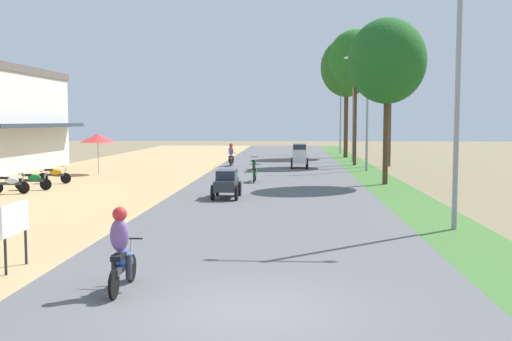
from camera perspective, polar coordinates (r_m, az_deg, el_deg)
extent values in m
plane|color=#7A6B4C|center=(10.81, -1.14, -13.48)|extent=(180.00, 180.00, 0.00)
cube|color=#565659|center=(10.80, -1.14, -13.28)|extent=(9.00, 140.00, 0.08)
cube|color=#2D3847|center=(42.17, -19.67, 4.02)|extent=(1.20, 13.24, 0.25)
cylinder|color=black|center=(29.49, -21.05, -1.52)|extent=(0.56, 0.06, 0.56)
cube|color=#333338|center=(29.73, -22.15, -1.15)|extent=(1.12, 0.12, 0.12)
ellipsoid|color=silver|center=(29.69, -22.02, -0.89)|extent=(0.64, 0.28, 0.32)
cube|color=black|center=(29.83, -22.65, -0.65)|extent=(0.44, 0.20, 0.10)
cylinder|color=#A5A8AD|center=(29.49, -21.17, -0.99)|extent=(0.26, 0.05, 0.68)
cylinder|color=black|center=(29.48, -21.30, -0.28)|extent=(0.04, 0.54, 0.04)
cylinder|color=black|center=(30.67, -19.20, -1.24)|extent=(0.56, 0.06, 0.56)
cylinder|color=black|center=(31.17, -21.31, -1.20)|extent=(0.56, 0.06, 0.56)
cube|color=#333338|center=(30.90, -20.27, -0.89)|extent=(1.12, 0.12, 0.12)
ellipsoid|color=#14722D|center=(30.86, -20.14, -0.63)|extent=(0.64, 0.28, 0.32)
cube|color=black|center=(30.99, -20.76, -0.40)|extent=(0.44, 0.20, 0.10)
cylinder|color=#A5A8AD|center=(30.67, -19.32, -0.73)|extent=(0.26, 0.05, 0.68)
cylinder|color=black|center=(30.66, -19.44, -0.04)|extent=(0.04, 0.54, 0.04)
cylinder|color=black|center=(33.57, -17.48, -0.70)|extent=(0.56, 0.06, 0.56)
cylinder|color=black|center=(34.03, -19.43, -0.68)|extent=(0.56, 0.06, 0.56)
cube|color=#333338|center=(33.78, -18.47, -0.39)|extent=(1.12, 0.12, 0.12)
ellipsoid|color=orange|center=(33.74, -18.35, -0.15)|extent=(0.64, 0.28, 0.32)
cube|color=black|center=(33.86, -18.92, 0.06)|extent=(0.44, 0.20, 0.10)
cylinder|color=#A5A8AD|center=(33.57, -17.59, -0.24)|extent=(0.26, 0.05, 0.68)
cylinder|color=black|center=(33.56, -17.70, 0.39)|extent=(0.04, 0.54, 0.04)
cylinder|color=#262628|center=(14.18, -22.53, -7.52)|extent=(0.06, 0.06, 0.80)
cylinder|color=#262628|center=(15.07, -20.86, -6.76)|extent=(0.06, 0.06, 0.80)
cube|color=white|center=(14.49, -21.76, -4.22)|extent=(0.04, 1.30, 0.70)
cylinder|color=#99999E|center=(39.02, -14.65, 1.22)|extent=(0.05, 0.05, 2.10)
cone|color=red|center=(38.96, -14.69, 2.99)|extent=(2.20, 2.20, 0.55)
cylinder|color=#4C351E|center=(32.22, 12.13, 3.31)|extent=(0.27, 0.27, 5.18)
ellipsoid|color=#1D581E|center=(32.35, 12.25, 10.06)|extent=(4.02, 4.02, 4.40)
cylinder|color=#4C351E|center=(45.77, 9.32, 4.71)|extent=(0.25, 0.25, 6.74)
ellipsoid|color=#23631D|center=(46.00, 9.39, 10.38)|extent=(4.07, 4.07, 4.27)
cylinder|color=#4C351E|center=(55.42, 8.48, 4.66)|extent=(0.38, 0.38, 6.65)
ellipsoid|color=#275D1E|center=(55.63, 8.54, 9.58)|extent=(4.65, 4.65, 5.26)
cylinder|color=gray|center=(19.31, 18.47, 7.11)|extent=(0.16, 0.16, 8.41)
cylinder|color=gray|center=(40.69, 10.44, 5.34)|extent=(0.16, 0.16, 7.64)
cylinder|color=gray|center=(40.82, 9.52, 10.51)|extent=(1.40, 0.08, 0.08)
ellipsoid|color=silver|center=(40.75, 8.53, 10.44)|extent=(0.36, 0.20, 0.14)
cylinder|color=gray|center=(40.99, 11.50, 10.46)|extent=(1.40, 0.08, 0.08)
ellipsoid|color=silver|center=(41.09, 12.48, 10.33)|extent=(0.36, 0.20, 0.14)
cylinder|color=gray|center=(49.70, 9.15, 5.40)|extent=(0.16, 0.16, 7.93)
cylinder|color=gray|center=(49.83, 8.39, 9.80)|extent=(1.40, 0.08, 0.08)
ellipsoid|color=silver|center=(49.77, 7.58, 9.73)|extent=(0.36, 0.20, 0.14)
cylinder|color=gray|center=(49.97, 10.02, 9.76)|extent=(1.40, 0.08, 0.08)
ellipsoid|color=silver|center=(50.05, 10.82, 9.66)|extent=(0.36, 0.20, 0.14)
cylinder|color=gray|center=(62.37, 7.97, 5.49)|extent=(0.16, 0.16, 8.45)
cylinder|color=gray|center=(62.51, 7.37, 9.24)|extent=(1.40, 0.08, 0.08)
ellipsoid|color=silver|center=(62.46, 6.72, 9.18)|extent=(0.36, 0.20, 0.14)
cylinder|color=gray|center=(62.62, 8.66, 9.21)|extent=(1.40, 0.08, 0.08)
ellipsoid|color=silver|center=(62.69, 9.30, 9.14)|extent=(0.36, 0.20, 0.14)
cylinder|color=brown|center=(45.83, 12.52, 5.87)|extent=(0.20, 0.20, 8.80)
cube|color=#473323|center=(46.08, 12.61, 10.73)|extent=(1.80, 0.10, 0.10)
cube|color=#282D33|center=(25.90, -2.79, -1.34)|extent=(0.88, 2.25, 0.44)
cube|color=#232B38|center=(25.96, -2.77, -0.39)|extent=(0.81, 1.30, 0.40)
cylinder|color=black|center=(26.78, -3.66, -1.68)|extent=(0.11, 0.64, 0.64)
cylinder|color=black|center=(26.68, -1.55, -1.70)|extent=(0.11, 0.64, 0.64)
cylinder|color=black|center=(25.19, -4.11, -2.09)|extent=(0.11, 0.64, 0.64)
cylinder|color=black|center=(25.08, -1.86, -2.11)|extent=(0.11, 0.64, 0.64)
cube|color=silver|center=(42.45, 4.10, 1.39)|extent=(0.95, 2.40, 0.95)
cube|color=#232B38|center=(42.32, 4.11, 2.26)|extent=(0.87, 2.00, 0.35)
cylinder|color=black|center=(41.63, 4.85, 0.62)|extent=(0.12, 0.68, 0.68)
cylinder|color=black|center=(41.62, 3.38, 0.63)|extent=(0.12, 0.68, 0.68)
cylinder|color=black|center=(43.36, 4.79, 0.78)|extent=(0.12, 0.68, 0.68)
cylinder|color=black|center=(43.34, 3.38, 0.79)|extent=(0.12, 0.68, 0.68)
cylinder|color=black|center=(12.82, -11.65, -8.99)|extent=(0.06, 0.56, 0.56)
cylinder|color=black|center=(11.67, -13.25, -10.40)|extent=(0.06, 0.56, 0.56)
cube|color=#333338|center=(12.20, -12.43, -8.84)|extent=(0.12, 1.12, 0.12)
ellipsoid|color=#1E4CA5|center=(12.24, -12.34, -8.12)|extent=(0.28, 0.64, 0.32)
cube|color=black|center=(11.88, -12.82, -7.93)|extent=(0.20, 0.44, 0.10)
cylinder|color=#A5A8AD|center=(12.70, -11.74, -7.87)|extent=(0.05, 0.26, 0.68)
cylinder|color=black|center=(12.57, -11.84, -6.28)|extent=(0.54, 0.04, 0.04)
ellipsoid|color=#724C8C|center=(11.87, -12.75, -5.97)|extent=(0.36, 0.28, 0.64)
sphere|color=red|center=(11.85, -12.73, -4.03)|extent=(0.28, 0.28, 0.28)
cylinder|color=#2D2D38|center=(12.14, -13.20, -8.83)|extent=(0.12, 0.12, 0.48)
cylinder|color=#2D2D38|center=(12.06, -11.91, -8.89)|extent=(0.12, 0.12, 0.48)
cylinder|color=black|center=(33.29, -0.06, -0.49)|extent=(0.06, 0.56, 0.56)
cylinder|color=black|center=(32.06, -0.19, -0.69)|extent=(0.06, 0.56, 0.56)
cube|color=#333338|center=(32.66, -0.12, -0.27)|extent=(0.12, 1.12, 0.12)
ellipsoid|color=#14722D|center=(32.73, -0.12, -0.02)|extent=(0.28, 0.64, 0.32)
cube|color=black|center=(32.36, -0.15, 0.14)|extent=(0.20, 0.44, 0.10)
cylinder|color=#A5A8AD|center=(33.21, -0.07, -0.04)|extent=(0.05, 0.26, 0.68)
cylinder|color=black|center=(33.12, -0.07, 0.59)|extent=(0.54, 0.04, 0.04)
cylinder|color=black|center=(40.08, -0.14, 0.39)|extent=(0.06, 0.56, 0.56)
cylinder|color=black|center=(38.84, -0.25, 0.25)|extent=(0.06, 0.56, 0.56)
cube|color=#333338|center=(39.45, -0.19, 0.58)|extent=(0.12, 1.12, 0.12)
ellipsoid|color=#14722D|center=(39.52, -0.19, 0.80)|extent=(0.28, 0.64, 0.32)
cube|color=black|center=(39.15, -0.22, 0.93)|extent=(0.20, 0.44, 0.10)
cylinder|color=#A5A8AD|center=(40.00, -0.14, 0.77)|extent=(0.05, 0.26, 0.68)
cylinder|color=black|center=(39.92, -0.15, 1.29)|extent=(0.54, 0.04, 0.04)
cylinder|color=black|center=(44.88, -2.27, 0.85)|extent=(0.06, 0.56, 0.56)
cylinder|color=black|center=(43.65, -2.43, 0.74)|extent=(0.06, 0.56, 0.56)
cube|color=#333338|center=(44.25, -2.35, 1.03)|extent=(0.12, 1.12, 0.12)
ellipsoid|color=silver|center=(44.32, -2.34, 1.22)|extent=(0.28, 0.64, 0.32)
cube|color=black|center=(43.96, -2.39, 1.34)|extent=(0.20, 0.44, 0.10)
cylinder|color=#A5A8AD|center=(44.80, -2.28, 1.19)|extent=(0.05, 0.26, 0.68)
cylinder|color=black|center=(44.72, -2.29, 1.66)|extent=(0.54, 0.04, 0.04)
ellipsoid|color=#724C8C|center=(44.02, -2.38, 1.87)|extent=(0.36, 0.28, 0.64)
sphere|color=red|center=(44.04, -2.37, 2.39)|extent=(0.28, 0.28, 0.28)
cylinder|color=#2D2D38|center=(44.17, -2.54, 1.05)|extent=(0.12, 0.12, 0.48)
cylinder|color=#2D2D38|center=(44.14, -2.18, 1.05)|extent=(0.12, 0.12, 0.48)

